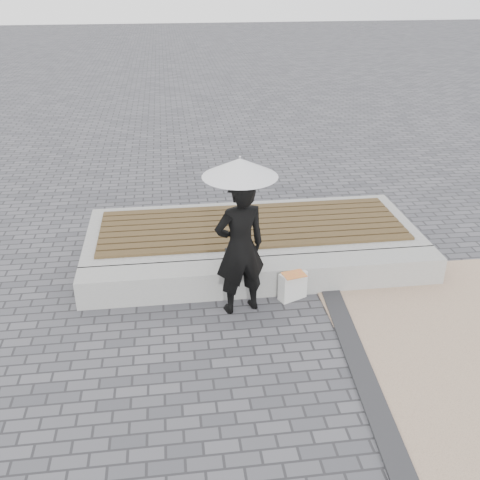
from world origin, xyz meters
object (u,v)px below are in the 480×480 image
at_px(seating_ledge, 264,276).
at_px(canvas_tote, 293,286).
at_px(parasol, 240,167).
at_px(handbag, 238,257).
at_px(woman, 240,247).

height_order(seating_ledge, canvas_tote, seating_ledge).
height_order(seating_ledge, parasol, parasol).
distance_m(handbag, canvas_tote, 0.82).
height_order(woman, handbag, woman).
distance_m(seating_ledge, woman, 0.92).
bearing_deg(canvas_tote, woman, 168.09).
bearing_deg(woman, parasol, 164.93).
bearing_deg(parasol, seating_ledge, 48.32).
xyz_separation_m(handbag, canvas_tote, (0.69, -0.31, -0.32)).
bearing_deg(canvas_tote, seating_ledge, 114.93).
bearing_deg(seating_ledge, canvas_tote, -40.65).
height_order(handbag, canvas_tote, handbag).
xyz_separation_m(parasol, handbag, (0.04, 0.47, -1.41)).
height_order(parasol, canvas_tote, parasol).
xyz_separation_m(seating_ledge, canvas_tote, (0.33, -0.28, -0.00)).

